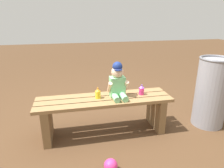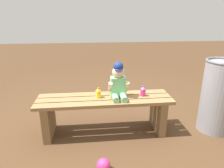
{
  "view_description": "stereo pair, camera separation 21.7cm",
  "coord_description": "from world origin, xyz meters",
  "px_view_note": "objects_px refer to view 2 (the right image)",
  "views": [
    {
      "loc": [
        -0.36,
        -2.06,
        1.33
      ],
      "look_at": [
        0.08,
        -0.05,
        0.62
      ],
      "focal_mm": 32.26,
      "sensor_mm": 36.0,
      "label": 1
    },
    {
      "loc": [
        -0.14,
        -2.09,
        1.33
      ],
      "look_at": [
        0.08,
        -0.05,
        0.62
      ],
      "focal_mm": 32.26,
      "sensor_mm": 36.0,
      "label": 2
    }
  ],
  "objects_px": {
    "sippy_cup_right": "(143,91)",
    "trash_bin": "(218,96)",
    "sippy_cup_left": "(98,93)",
    "child_figure": "(118,82)",
    "park_bench": "(105,109)",
    "toy_ball": "(103,165)"
  },
  "relations": [
    {
      "from": "toy_ball",
      "to": "trash_bin",
      "type": "relative_size",
      "value": 0.14
    },
    {
      "from": "child_figure",
      "to": "toy_ball",
      "type": "bearing_deg",
      "value": -108.49
    },
    {
      "from": "sippy_cup_right",
      "to": "toy_ball",
      "type": "distance_m",
      "value": 0.94
    },
    {
      "from": "park_bench",
      "to": "toy_ball",
      "type": "distance_m",
      "value": 0.69
    },
    {
      "from": "park_bench",
      "to": "sippy_cup_right",
      "type": "distance_m",
      "value": 0.49
    },
    {
      "from": "child_figure",
      "to": "sippy_cup_right",
      "type": "distance_m",
      "value": 0.31
    },
    {
      "from": "child_figure",
      "to": "sippy_cup_right",
      "type": "height_order",
      "value": "child_figure"
    },
    {
      "from": "toy_ball",
      "to": "trash_bin",
      "type": "bearing_deg",
      "value": 22.02
    },
    {
      "from": "sippy_cup_left",
      "to": "child_figure",
      "type": "bearing_deg",
      "value": -0.79
    },
    {
      "from": "toy_ball",
      "to": "park_bench",
      "type": "bearing_deg",
      "value": 84.51
    },
    {
      "from": "park_bench",
      "to": "sippy_cup_right",
      "type": "relative_size",
      "value": 12.27
    },
    {
      "from": "sippy_cup_right",
      "to": "trash_bin",
      "type": "height_order",
      "value": "trash_bin"
    },
    {
      "from": "sippy_cup_right",
      "to": "trash_bin",
      "type": "distance_m",
      "value": 0.87
    },
    {
      "from": "trash_bin",
      "to": "toy_ball",
      "type": "bearing_deg",
      "value": -157.98
    },
    {
      "from": "sippy_cup_left",
      "to": "sippy_cup_right",
      "type": "distance_m",
      "value": 0.52
    },
    {
      "from": "child_figure",
      "to": "sippy_cup_left",
      "type": "relative_size",
      "value": 3.26
    },
    {
      "from": "park_bench",
      "to": "sippy_cup_right",
      "type": "bearing_deg",
      "value": 2.13
    },
    {
      "from": "trash_bin",
      "to": "child_figure",
      "type": "bearing_deg",
      "value": 175.09
    },
    {
      "from": "sippy_cup_right",
      "to": "trash_bin",
      "type": "relative_size",
      "value": 0.14
    },
    {
      "from": "sippy_cup_left",
      "to": "sippy_cup_right",
      "type": "height_order",
      "value": "same"
    },
    {
      "from": "park_bench",
      "to": "child_figure",
      "type": "xyz_separation_m",
      "value": [
        0.16,
        0.01,
        0.32
      ]
    },
    {
      "from": "sippy_cup_left",
      "to": "park_bench",
      "type": "bearing_deg",
      "value": -13.65
    }
  ]
}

